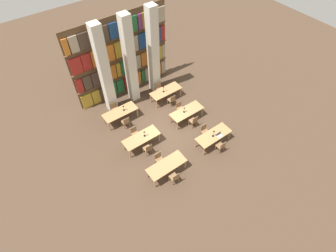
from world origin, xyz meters
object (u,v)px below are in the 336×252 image
(pillar_center, at_px, (130,61))
(chair_11, at_px, (160,88))
(reading_table_1, at_px, (213,136))
(chair_7, at_px, (180,108))
(desk_lamp_4, at_px, (164,88))
(reading_table_0, at_px, (167,166))
(reading_table_5, at_px, (166,92))
(pillar_right, at_px, (153,52))
(chair_6, at_px, (194,121))
(chair_2, at_px, (221,146))
(desk_lamp_3, at_px, (123,107))
(reading_table_2, at_px, (141,138))
(pillar_left, at_px, (104,72))
(chair_8, at_px, (126,122))
(chair_4, at_px, (148,149))
(chair_9, at_px, (115,108))
(laptop, at_px, (219,135))
(desk_lamp_2, at_px, (184,109))
(chair_3, at_px, (204,130))
(chair_5, at_px, (135,133))
(chair_0, at_px, (175,177))
(reading_table_3, at_px, (187,112))
(chair_10, at_px, (172,100))
(desk_lamp_1, at_px, (144,133))
(chair_1, at_px, (159,159))
(reading_table_4, at_px, (120,113))
(desk_lamp_0, at_px, (214,133))

(pillar_center, distance_m, chair_11, 3.09)
(reading_table_1, height_order, chair_7, chair_7)
(pillar_center, height_order, desk_lamp_4, pillar_center)
(reading_table_0, bearing_deg, reading_table_5, 54.60)
(pillar_right, xyz_separation_m, chair_6, (-0.08, -4.41, -2.52))
(chair_2, bearing_deg, desk_lamp_4, 91.59)
(chair_6, xyz_separation_m, desk_lamp_3, (-3.13, 3.08, 0.55))
(reading_table_2, bearing_deg, desk_lamp_3, 83.52)
(pillar_left, bearing_deg, chair_8, -92.40)
(chair_4, distance_m, chair_9, 3.93)
(laptop, distance_m, chair_7, 3.38)
(chair_8, xyz_separation_m, chair_9, (0.00, 1.43, 0.00))
(desk_lamp_2, bearing_deg, desk_lamp_4, 88.44)
(chair_3, height_order, chair_5, same)
(chair_0, bearing_deg, reading_table_3, 43.47)
(pillar_right, distance_m, reading_table_0, 7.39)
(pillar_left, distance_m, chair_11, 4.27)
(chair_10, bearing_deg, chair_11, 90.00)
(chair_7, distance_m, chair_11, 2.31)
(desk_lamp_1, height_order, desk_lamp_2, desk_lamp_1)
(reading_table_2, bearing_deg, chair_10, 26.12)
(desk_lamp_2, relative_size, reading_table_5, 0.19)
(desk_lamp_4, bearing_deg, reading_table_5, -0.36)
(desk_lamp_1, bearing_deg, chair_8, 97.42)
(reading_table_0, distance_m, reading_table_1, 3.38)
(chair_5, bearing_deg, chair_4, 90.00)
(chair_9, bearing_deg, pillar_center, -162.19)
(pillar_left, xyz_separation_m, chair_9, (-0.08, -0.58, -2.52))
(chair_10, bearing_deg, reading_table_0, -129.70)
(chair_1, bearing_deg, reading_table_2, -87.12)
(reading_table_1, relative_size, chair_2, 2.46)
(chair_7, bearing_deg, chair_1, 36.32)
(chair_0, height_order, chair_3, same)
(chair_6, bearing_deg, chair_1, -162.99)
(chair_1, bearing_deg, pillar_left, -89.80)
(reading_table_1, relative_size, chair_9, 2.46)
(reading_table_4, bearing_deg, reading_table_1, -54.31)
(desk_lamp_2, xyz_separation_m, chair_8, (-3.24, 1.66, -0.55))
(pillar_left, distance_m, reading_table_3, 5.50)
(reading_table_3, bearing_deg, desk_lamp_2, 171.49)
(pillar_left, bearing_deg, chair_4, -91.20)
(reading_table_5, bearing_deg, desk_lamp_2, -95.96)
(desk_lamp_4, bearing_deg, reading_table_0, -123.95)
(desk_lamp_0, xyz_separation_m, reading_table_2, (-3.38, 2.36, -0.41))
(chair_1, xyz_separation_m, desk_lamp_3, (0.20, 4.10, 0.55))
(chair_5, xyz_separation_m, desk_lamp_4, (3.32, 1.69, 0.61))
(pillar_right, xyz_separation_m, chair_0, (-3.41, -6.85, -2.52))
(chair_9, height_order, desk_lamp_4, desk_lamp_4)
(chair_8, relative_size, chair_10, 1.00)
(chair_1, height_order, desk_lamp_0, desk_lamp_0)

